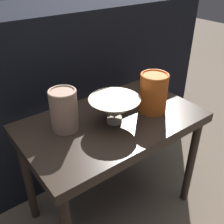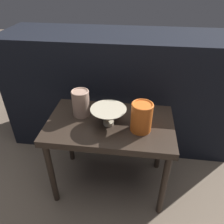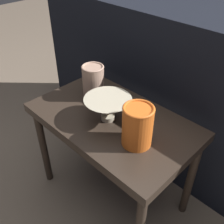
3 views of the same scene
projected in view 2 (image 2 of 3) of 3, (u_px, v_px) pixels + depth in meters
ground_plane at (110, 181)px, 1.52m from camera, size 8.00×8.00×0.00m
table at (110, 131)px, 1.27m from camera, size 0.71×0.43×0.51m
couch_backdrop at (119, 90)px, 1.72m from camera, size 1.68×0.50×0.87m
bowl at (108, 115)px, 1.18m from camera, size 0.19×0.19×0.10m
vase_textured_left at (81, 103)px, 1.25m from camera, size 0.10×0.10×0.16m
vase_colorful_right at (142, 117)px, 1.13m from camera, size 0.11×0.11×0.16m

